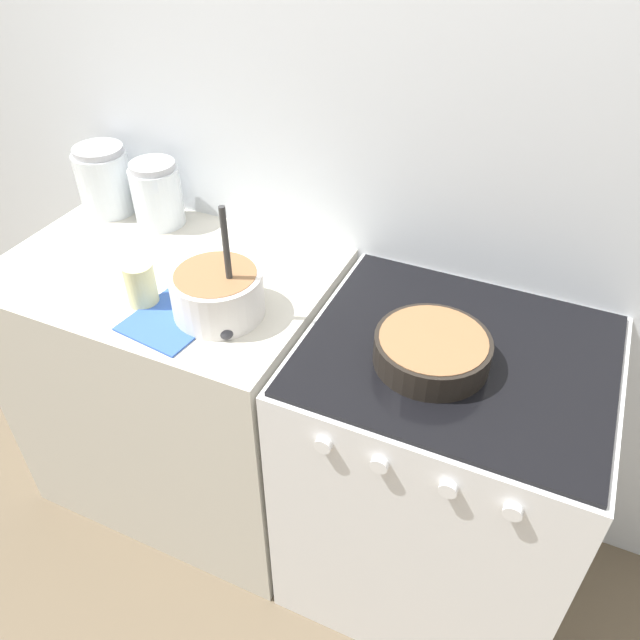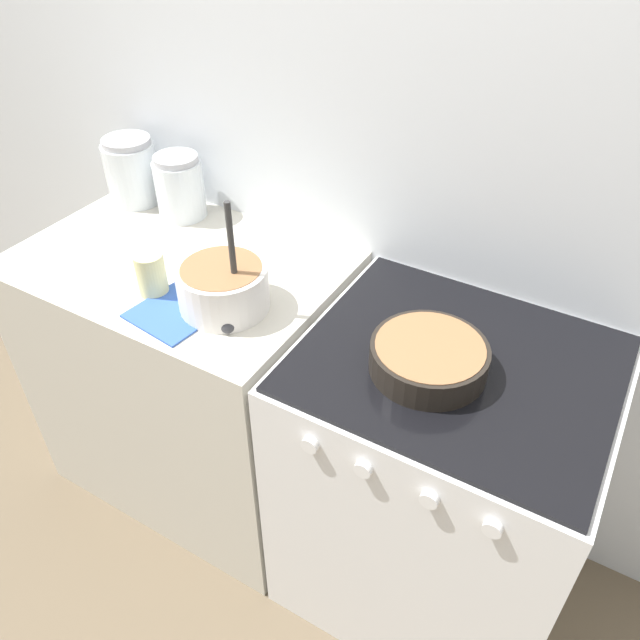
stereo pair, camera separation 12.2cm
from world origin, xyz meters
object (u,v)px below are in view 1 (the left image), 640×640
(baking_pan, at_px, (432,349))
(mixing_bowl, at_px, (217,291))
(storage_jar_middle, at_px, (158,198))
(stove, at_px, (436,474))
(storage_jar_left, at_px, (106,184))
(tin_can, at_px, (141,284))

(baking_pan, bearing_deg, mixing_bowl, -175.68)
(mixing_bowl, distance_m, storage_jar_middle, 0.53)
(stove, xyz_separation_m, storage_jar_left, (-1.21, 0.22, 0.56))
(mixing_bowl, distance_m, storage_jar_left, 0.69)
(stove, relative_size, mixing_bowl, 2.95)
(mixing_bowl, relative_size, tin_can, 2.67)
(mixing_bowl, xyz_separation_m, storage_jar_left, (-0.61, 0.32, 0.02))
(stove, xyz_separation_m, baking_pan, (-0.05, -0.06, 0.50))
(baking_pan, distance_m, storage_jar_left, 1.20)
(mixing_bowl, xyz_separation_m, storage_jar_middle, (-0.41, 0.32, 0.02))
(tin_can, bearing_deg, storage_jar_left, 137.90)
(baking_pan, relative_size, tin_can, 2.29)
(storage_jar_middle, bearing_deg, baking_pan, -16.40)
(stove, bearing_deg, storage_jar_middle, 167.74)
(stove, distance_m, storage_jar_left, 1.35)
(mixing_bowl, relative_size, baking_pan, 1.16)
(baking_pan, relative_size, storage_jar_middle, 1.35)
(baking_pan, height_order, storage_jar_middle, storage_jar_middle)
(tin_can, bearing_deg, baking_pan, 6.55)
(stove, relative_size, baking_pan, 3.43)
(baking_pan, bearing_deg, storage_jar_left, 166.30)
(storage_jar_left, height_order, tin_can, storage_jar_left)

